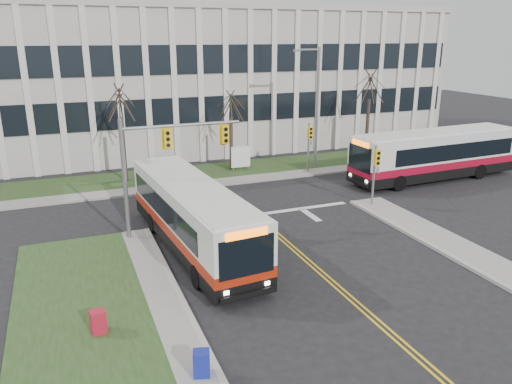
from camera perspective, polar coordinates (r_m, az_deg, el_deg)
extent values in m
plane|color=black|center=(22.22, 7.74, -9.40)|extent=(120.00, 120.00, 0.00)
cube|color=#9E9B93|center=(37.02, 3.10, 1.91)|extent=(44.00, 1.60, 0.14)
cube|color=#27411B|center=(39.49, 1.41, 2.91)|extent=(44.00, 5.00, 0.12)
cube|color=beige|center=(49.65, -4.09, 12.82)|extent=(40.00, 16.00, 12.00)
cylinder|color=slate|center=(25.46, -14.76, 1.19)|extent=(0.22, 0.22, 6.20)
cylinder|color=slate|center=(25.38, -8.45, 7.56)|extent=(6.00, 0.16, 0.16)
cube|color=yellow|center=(25.18, -10.08, 6.02)|extent=(0.34, 0.24, 0.92)
cube|color=yellow|center=(25.93, -3.55, 6.58)|extent=(0.34, 0.24, 0.92)
cylinder|color=slate|center=(30.73, 13.30, 1.74)|extent=(0.14, 0.14, 3.80)
cube|color=yellow|center=(30.28, 13.67, 3.83)|extent=(0.34, 0.24, 0.92)
cylinder|color=slate|center=(37.78, 6.00, 5.02)|extent=(0.14, 0.14, 3.80)
cube|color=yellow|center=(37.37, 6.20, 6.75)|extent=(0.34, 0.24, 0.92)
cylinder|color=slate|center=(38.38, 6.99, 9.27)|extent=(0.20, 0.20, 9.20)
cylinder|color=slate|center=(37.59, 5.99, 15.88)|extent=(1.80, 0.14, 0.14)
cube|color=slate|center=(37.18, 4.71, 15.82)|extent=(0.50, 0.25, 0.18)
cylinder|color=slate|center=(37.85, -2.62, 2.94)|extent=(0.08, 0.08, 1.00)
cylinder|color=slate|center=(38.24, -0.92, 3.11)|extent=(0.08, 0.08, 1.00)
cube|color=white|center=(37.88, -1.77, 4.05)|extent=(1.50, 0.12, 1.60)
cylinder|color=#42352B|center=(36.21, -14.86, 4.65)|extent=(0.28, 0.28, 4.62)
cylinder|color=#42352B|center=(38.17, -2.85, 5.44)|extent=(0.28, 0.28, 4.09)
cylinder|color=#42352B|center=(43.22, 12.57, 7.05)|extent=(0.28, 0.28, 4.95)
cube|color=navy|center=(16.01, -6.24, -19.08)|extent=(0.60, 0.57, 0.95)
cube|color=#AF162A|center=(18.64, -17.57, -14.10)|extent=(0.56, 0.52, 0.95)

